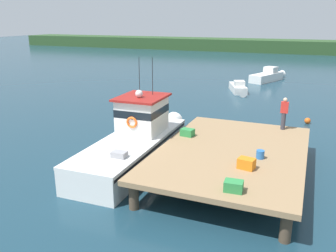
{
  "coord_description": "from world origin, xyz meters",
  "views": [
    {
      "loc": [
        7.65,
        -14.2,
        6.58
      ],
      "look_at": [
        1.2,
        1.58,
        1.4
      ],
      "focal_mm": 38.05,
      "sensor_mm": 36.0,
      "label": 1
    }
  ],
  "objects_px": {
    "main_fishing_boat": "(137,140)",
    "mooring_buoy_channel_marker": "(261,79)",
    "mooring_buoy_spare_mooring": "(308,121)",
    "deckhand_by_the_boat": "(284,113)",
    "crate_stack_near_edge": "(187,132)",
    "moored_boat_far_right": "(238,88)",
    "crate_single_far": "(234,186)",
    "bait_bucket": "(260,154)",
    "moored_boat_near_channel": "(268,76)",
    "crate_stack_mid_dock": "(246,163)"
  },
  "relations": [
    {
      "from": "crate_single_far",
      "to": "deckhand_by_the_boat",
      "type": "distance_m",
      "value": 7.67
    },
    {
      "from": "bait_bucket",
      "to": "mooring_buoy_channel_marker",
      "type": "height_order",
      "value": "bait_bucket"
    },
    {
      "from": "crate_stack_mid_dock",
      "to": "crate_stack_near_edge",
      "type": "xyz_separation_m",
      "value": [
        -3.31,
        2.81,
        -0.03
      ]
    },
    {
      "from": "main_fishing_boat",
      "to": "crate_stack_mid_dock",
      "type": "xyz_separation_m",
      "value": [
        5.53,
        -1.9,
        0.39
      ]
    },
    {
      "from": "moored_boat_near_channel",
      "to": "moored_boat_far_right",
      "type": "bearing_deg",
      "value": -103.12
    },
    {
      "from": "main_fishing_boat",
      "to": "crate_stack_near_edge",
      "type": "bearing_deg",
      "value": 22.21
    },
    {
      "from": "crate_stack_mid_dock",
      "to": "mooring_buoy_spare_mooring",
      "type": "relative_size",
      "value": 1.54
    },
    {
      "from": "deckhand_by_the_boat",
      "to": "mooring_buoy_channel_marker",
      "type": "bearing_deg",
      "value": 100.79
    },
    {
      "from": "crate_stack_mid_dock",
      "to": "crate_stack_near_edge",
      "type": "relative_size",
      "value": 1.0
    },
    {
      "from": "moored_boat_far_right",
      "to": "mooring_buoy_spare_mooring",
      "type": "height_order",
      "value": "moored_boat_far_right"
    },
    {
      "from": "main_fishing_boat",
      "to": "crate_stack_mid_dock",
      "type": "relative_size",
      "value": 16.4
    },
    {
      "from": "crate_stack_near_edge",
      "to": "bait_bucket",
      "type": "relative_size",
      "value": 1.76
    },
    {
      "from": "crate_stack_mid_dock",
      "to": "deckhand_by_the_boat",
      "type": "bearing_deg",
      "value": 81.84
    },
    {
      "from": "crate_stack_mid_dock",
      "to": "mooring_buoy_spare_mooring",
      "type": "distance_m",
      "value": 11.75
    },
    {
      "from": "deckhand_by_the_boat",
      "to": "crate_stack_near_edge",
      "type": "bearing_deg",
      "value": -145.72
    },
    {
      "from": "main_fishing_boat",
      "to": "crate_single_far",
      "type": "height_order",
      "value": "main_fishing_boat"
    },
    {
      "from": "crate_stack_mid_dock",
      "to": "mooring_buoy_channel_marker",
      "type": "height_order",
      "value": "crate_stack_mid_dock"
    },
    {
      "from": "mooring_buoy_spare_mooring",
      "to": "mooring_buoy_channel_marker",
      "type": "height_order",
      "value": "mooring_buoy_channel_marker"
    },
    {
      "from": "bait_bucket",
      "to": "mooring_buoy_spare_mooring",
      "type": "xyz_separation_m",
      "value": [
        1.6,
        10.31,
        -1.17
      ]
    },
    {
      "from": "crate_stack_near_edge",
      "to": "mooring_buoy_channel_marker",
      "type": "xyz_separation_m",
      "value": [
        0.1,
        23.86,
        -1.11
      ]
    },
    {
      "from": "crate_stack_near_edge",
      "to": "moored_boat_near_channel",
      "type": "height_order",
      "value": "crate_stack_near_edge"
    },
    {
      "from": "crate_single_far",
      "to": "bait_bucket",
      "type": "height_order",
      "value": "crate_single_far"
    },
    {
      "from": "crate_single_far",
      "to": "moored_boat_far_right",
      "type": "relative_size",
      "value": 0.14
    },
    {
      "from": "crate_single_far",
      "to": "bait_bucket",
      "type": "xyz_separation_m",
      "value": [
        0.38,
        3.19,
        -0.01
      ]
    },
    {
      "from": "bait_bucket",
      "to": "moored_boat_near_channel",
      "type": "bearing_deg",
      "value": 96.29
    },
    {
      "from": "main_fishing_boat",
      "to": "moored_boat_near_channel",
      "type": "relative_size",
      "value": 1.68
    },
    {
      "from": "crate_stack_mid_dock",
      "to": "moored_boat_near_channel",
      "type": "relative_size",
      "value": 0.1
    },
    {
      "from": "moored_boat_far_right",
      "to": "bait_bucket",
      "type": "bearing_deg",
      "value": -76.13
    },
    {
      "from": "main_fishing_boat",
      "to": "crate_single_far",
      "type": "bearing_deg",
      "value": -35.31
    },
    {
      "from": "bait_bucket",
      "to": "deckhand_by_the_boat",
      "type": "bearing_deg",
      "value": 83.88
    },
    {
      "from": "crate_stack_mid_dock",
      "to": "crate_stack_near_edge",
      "type": "height_order",
      "value": "crate_stack_mid_dock"
    },
    {
      "from": "crate_stack_near_edge",
      "to": "main_fishing_boat",
      "type": "bearing_deg",
      "value": -157.79
    },
    {
      "from": "bait_bucket",
      "to": "moored_boat_near_channel",
      "type": "relative_size",
      "value": 0.06
    },
    {
      "from": "crate_stack_mid_dock",
      "to": "deckhand_by_the_boat",
      "type": "relative_size",
      "value": 0.37
    },
    {
      "from": "moored_boat_far_right",
      "to": "crate_stack_mid_dock",
      "type": "bearing_deg",
      "value": -77.84
    },
    {
      "from": "moored_boat_far_right",
      "to": "moored_boat_near_channel",
      "type": "height_order",
      "value": "moored_boat_near_channel"
    },
    {
      "from": "crate_single_far",
      "to": "mooring_buoy_spare_mooring",
      "type": "distance_m",
      "value": 13.7
    },
    {
      "from": "main_fishing_boat",
      "to": "mooring_buoy_channel_marker",
      "type": "height_order",
      "value": "main_fishing_boat"
    },
    {
      "from": "crate_single_far",
      "to": "moored_boat_near_channel",
      "type": "height_order",
      "value": "crate_single_far"
    },
    {
      "from": "crate_stack_near_edge",
      "to": "moored_boat_far_right",
      "type": "bearing_deg",
      "value": 93.36
    },
    {
      "from": "moored_boat_near_channel",
      "to": "mooring_buoy_channel_marker",
      "type": "bearing_deg",
      "value": -126.18
    },
    {
      "from": "deckhand_by_the_boat",
      "to": "mooring_buoy_channel_marker",
      "type": "relative_size",
      "value": 3.19
    },
    {
      "from": "crate_stack_near_edge",
      "to": "moored_boat_near_channel",
      "type": "bearing_deg",
      "value": 88.3
    },
    {
      "from": "moored_boat_far_right",
      "to": "mooring_buoy_spare_mooring",
      "type": "relative_size",
      "value": 11.39
    },
    {
      "from": "crate_stack_mid_dock",
      "to": "crate_single_far",
      "type": "distance_m",
      "value": 1.98
    },
    {
      "from": "moored_boat_far_right",
      "to": "mooring_buoy_spare_mooring",
      "type": "xyz_separation_m",
      "value": [
        6.25,
        -8.52,
        -0.19
      ]
    },
    {
      "from": "crate_stack_mid_dock",
      "to": "bait_bucket",
      "type": "relative_size",
      "value": 1.76
    },
    {
      "from": "main_fishing_boat",
      "to": "mooring_buoy_spare_mooring",
      "type": "relative_size",
      "value": 25.22
    },
    {
      "from": "crate_single_far",
      "to": "mooring_buoy_channel_marker",
      "type": "bearing_deg",
      "value": 96.29
    },
    {
      "from": "mooring_buoy_channel_marker",
      "to": "main_fishing_boat",
      "type": "bearing_deg",
      "value": -95.36
    }
  ]
}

